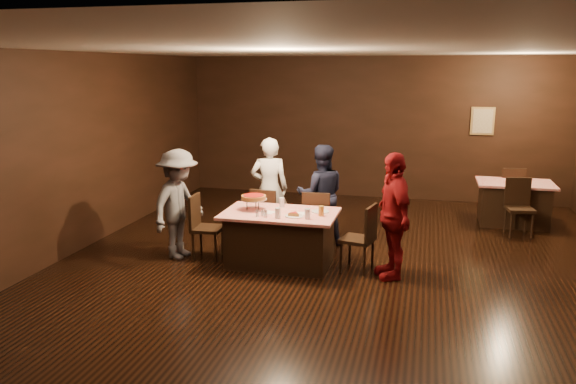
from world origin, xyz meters
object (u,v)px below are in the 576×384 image
(main_table, at_px, (280,238))
(glass_front_left, at_px, (278,213))
(chair_far_right, at_px, (318,220))
(glass_back, at_px, (282,202))
(plate_empty, at_px, (320,212))
(diner_red_shirt, at_px, (393,216))
(chair_end_right, at_px, (357,238))
(chair_far_left, at_px, (268,217))
(glass_amber, at_px, (321,211))
(diner_navy_hoodie, at_px, (321,195))
(diner_grey_knit, at_px, (179,204))
(back_table, at_px, (514,203))
(chair_back_far, at_px, (510,191))
(diner_white_jacket, at_px, (269,188))
(chair_back_near, at_px, (520,208))
(chair_end_left, at_px, (208,227))
(glass_front_right, at_px, (307,214))
(pizza_stand, at_px, (254,197))

(main_table, height_order, glass_front_left, glass_front_left)
(chair_far_right, relative_size, glass_back, 6.79)
(chair_far_right, distance_m, plate_empty, 0.69)
(diner_red_shirt, bearing_deg, chair_end_right, -123.82)
(chair_far_left, relative_size, glass_front_left, 6.79)
(plate_empty, height_order, glass_amber, glass_amber)
(chair_far_right, distance_m, diner_navy_hoodie, 0.49)
(diner_grey_knit, bearing_deg, back_table, -45.89)
(chair_back_far, distance_m, diner_white_jacket, 4.72)
(diner_grey_knit, bearing_deg, main_table, -75.82)
(diner_grey_knit, bearing_deg, plate_empty, -72.12)
(main_table, bearing_deg, chair_far_right, 61.93)
(chair_far_left, height_order, diner_red_shirt, diner_red_shirt)
(chair_far_left, xyz_separation_m, chair_back_near, (3.92, 1.60, 0.00))
(diner_grey_knit, bearing_deg, chair_end_left, -71.73)
(main_table, relative_size, chair_end_right, 1.68)
(main_table, distance_m, glass_amber, 0.75)
(chair_end_right, height_order, chair_back_far, same)
(chair_far_right, xyz_separation_m, glass_front_left, (-0.35, -1.05, 0.37))
(glass_amber, bearing_deg, glass_front_right, -126.87)
(glass_front_right, xyz_separation_m, glass_amber, (0.15, 0.20, 0.00))
(diner_red_shirt, bearing_deg, diner_grey_knit, -113.09)
(diner_grey_knit, bearing_deg, pizza_stand, -72.72)
(diner_white_jacket, xyz_separation_m, glass_back, (0.45, -0.91, 0.00))
(back_table, bearing_deg, chair_back_far, 90.00)
(chair_end_left, xyz_separation_m, chair_end_right, (2.20, 0.00, 0.00))
(diner_white_jacket, bearing_deg, diner_navy_hoodie, 160.37)
(main_table, distance_m, chair_far_left, 0.85)
(back_table, distance_m, chair_back_far, 0.61)
(pizza_stand, distance_m, glass_back, 0.44)
(back_table, height_order, glass_front_right, glass_front_right)
(diner_grey_knit, distance_m, diner_red_shirt, 3.10)
(plate_empty, bearing_deg, diner_white_jacket, 134.70)
(diner_grey_knit, bearing_deg, chair_back_near, -52.02)
(chair_far_right, distance_m, chair_back_near, 3.51)
(main_table, height_order, glass_front_right, glass_front_right)
(back_table, distance_m, diner_red_shirt, 3.74)
(diner_grey_knit, xyz_separation_m, glass_amber, (2.13, -0.01, 0.03))
(diner_grey_knit, bearing_deg, chair_far_right, -55.04)
(plate_empty, distance_m, glass_back, 0.62)
(pizza_stand, height_order, glass_front_right, pizza_stand)
(chair_end_right, bearing_deg, diner_grey_knit, -76.28)
(chair_back_near, height_order, chair_back_far, same)
(main_table, distance_m, diner_navy_hoodie, 1.25)
(chair_end_right, bearing_deg, diner_navy_hoodie, -134.27)
(back_table, bearing_deg, plate_empty, -135.67)
(glass_front_left, height_order, glass_back, same)
(chair_end_right, relative_size, glass_amber, 6.79)
(chair_far_right, distance_m, pizza_stand, 1.16)
(back_table, bearing_deg, main_table, -139.08)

